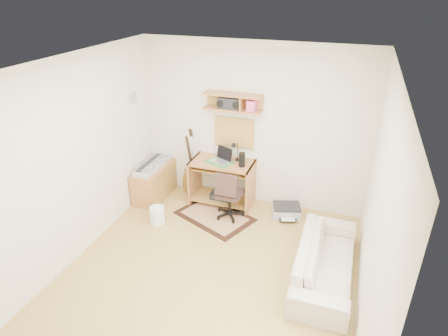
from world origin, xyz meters
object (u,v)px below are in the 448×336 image
(sofa, at_px, (326,256))
(printer, at_px, (286,210))
(cabinet, at_px, (154,182))
(desk, at_px, (222,183))
(task_chair, at_px, (230,194))

(sofa, bearing_deg, printer, 29.71)
(cabinet, relative_size, printer, 2.08)
(desk, distance_m, cabinet, 1.18)
(desk, height_order, cabinet, desk)
(task_chair, xyz_separation_m, printer, (0.84, 0.33, -0.33))
(cabinet, xyz_separation_m, sofa, (2.96, -1.10, 0.06))
(desk, height_order, printer, desk)
(desk, relative_size, sofa, 0.59)
(cabinet, bearing_deg, task_chair, -7.48)
(task_chair, xyz_separation_m, sofa, (1.55, -0.91, -0.08))
(desk, bearing_deg, task_chair, -55.29)
(desk, height_order, sofa, desk)
(task_chair, distance_m, cabinet, 1.43)
(cabinet, height_order, printer, cabinet)
(task_chair, height_order, cabinet, task_chair)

